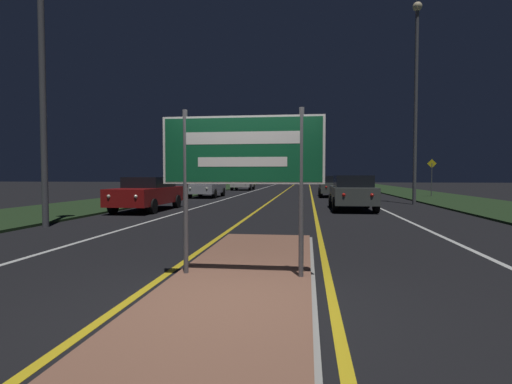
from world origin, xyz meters
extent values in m
plane|color=black|center=(0.00, 0.00, 0.00)|extent=(160.00, 160.00, 0.00)
cube|color=#999993|center=(0.00, 1.03, 0.03)|extent=(2.05, 7.82, 0.05)
cube|color=brown|center=(0.00, 1.03, 0.05)|extent=(1.93, 7.70, 0.10)
cube|color=#1E3319|center=(-9.50, 20.00, 0.04)|extent=(5.00, 100.00, 0.08)
cube|color=#1E3319|center=(9.50, 20.00, 0.04)|extent=(5.00, 100.00, 0.08)
cube|color=gold|center=(-1.22, 25.00, 0.00)|extent=(0.12, 70.00, 0.01)
cube|color=gold|center=(1.22, 25.00, 0.00)|extent=(0.12, 70.00, 0.01)
cube|color=silver|center=(-4.20, 25.00, 0.00)|extent=(0.12, 70.00, 0.01)
cube|color=silver|center=(4.20, 25.00, 0.00)|extent=(0.12, 70.00, 0.01)
cube|color=silver|center=(-7.20, 25.00, 0.00)|extent=(0.10, 70.00, 0.01)
cube|color=silver|center=(7.20, 25.00, 0.00)|extent=(0.10, 70.00, 0.01)
cylinder|color=#56565B|center=(-0.83, 1.03, 1.27)|extent=(0.07, 0.07, 2.34)
cylinder|color=#56565B|center=(0.83, 1.03, 1.27)|extent=(0.07, 0.07, 2.34)
cube|color=#0F512D|center=(0.00, 1.03, 1.87)|extent=(2.30, 0.04, 0.95)
cube|color=white|center=(0.00, 1.00, 1.87)|extent=(2.30, 0.00, 0.95)
cube|color=#0F512D|center=(0.00, 1.00, 1.87)|extent=(2.23, 0.01, 0.90)
cube|color=white|center=(0.00, 1.00, 2.03)|extent=(1.61, 0.01, 0.17)
cube|color=white|center=(0.00, 1.00, 1.70)|extent=(1.26, 0.01, 0.13)
cylinder|color=#56565B|center=(-6.67, 6.18, 4.29)|extent=(0.18, 0.18, 8.58)
cylinder|color=#56565B|center=(6.36, 16.85, 4.94)|extent=(0.18, 0.18, 9.88)
sphere|color=beige|center=(6.36, 16.85, 10.02)|extent=(0.46, 0.46, 0.46)
cube|color=#4C514C|center=(2.83, 13.16, 0.66)|extent=(1.71, 4.03, 0.70)
cube|color=black|center=(2.83, 12.92, 1.26)|extent=(1.50, 2.10, 0.49)
sphere|color=red|center=(2.30, 11.17, 0.75)|extent=(0.14, 0.14, 0.14)
sphere|color=red|center=(3.36, 11.17, 0.75)|extent=(0.14, 0.14, 0.14)
cylinder|color=black|center=(2.02, 14.41, 0.32)|extent=(0.22, 0.63, 0.63)
cylinder|color=black|center=(3.64, 14.41, 0.32)|extent=(0.22, 0.63, 0.63)
cylinder|color=black|center=(2.02, 11.91, 0.32)|extent=(0.22, 0.63, 0.63)
cylinder|color=black|center=(3.64, 11.91, 0.32)|extent=(0.22, 0.63, 0.63)
cube|color=#4C514C|center=(2.68, 23.84, 0.65)|extent=(1.82, 4.23, 0.69)
cube|color=black|center=(2.68, 23.59, 1.23)|extent=(1.60, 2.20, 0.46)
sphere|color=red|center=(2.12, 21.75, 0.74)|extent=(0.14, 0.14, 0.14)
sphere|color=red|center=(3.24, 21.75, 0.74)|extent=(0.14, 0.14, 0.14)
cylinder|color=black|center=(1.81, 25.15, 0.31)|extent=(0.22, 0.61, 0.61)
cylinder|color=black|center=(3.55, 25.15, 0.31)|extent=(0.22, 0.61, 0.61)
cylinder|color=black|center=(1.81, 22.53, 0.31)|extent=(0.22, 0.61, 0.61)
cylinder|color=black|center=(3.55, 22.53, 0.31)|extent=(0.22, 0.61, 0.61)
cube|color=black|center=(5.69, 32.89, 0.66)|extent=(1.80, 4.22, 0.61)
cube|color=black|center=(5.69, 32.64, 1.22)|extent=(1.58, 2.20, 0.51)
sphere|color=red|center=(5.13, 30.80, 0.74)|extent=(0.14, 0.14, 0.14)
sphere|color=red|center=(6.25, 30.80, 0.74)|extent=(0.14, 0.14, 0.14)
cylinder|color=black|center=(4.83, 34.20, 0.35)|extent=(0.22, 0.71, 0.71)
cylinder|color=black|center=(6.55, 34.20, 0.35)|extent=(0.22, 0.71, 0.71)
cylinder|color=black|center=(4.83, 31.58, 0.35)|extent=(0.22, 0.71, 0.71)
cylinder|color=black|center=(6.55, 31.58, 0.35)|extent=(0.22, 0.71, 0.71)
cube|color=maroon|center=(-5.89, 11.77, 0.64)|extent=(1.71, 4.66, 0.68)
cube|color=black|center=(-5.89, 12.05, 1.21)|extent=(1.51, 2.42, 0.45)
sphere|color=white|center=(-6.42, 9.46, 0.73)|extent=(0.14, 0.14, 0.14)
sphere|color=white|center=(-5.36, 9.46, 0.73)|extent=(0.14, 0.14, 0.14)
cylinder|color=black|center=(-6.71, 10.32, 0.30)|extent=(0.22, 0.60, 0.60)
cylinder|color=black|center=(-5.08, 10.32, 0.30)|extent=(0.22, 0.60, 0.60)
cylinder|color=black|center=(-6.71, 13.21, 0.30)|extent=(0.22, 0.60, 0.60)
cylinder|color=black|center=(-5.08, 13.21, 0.30)|extent=(0.22, 0.60, 0.60)
cube|color=#B7B7BC|center=(-5.92, 22.09, 0.60)|extent=(1.74, 4.26, 0.59)
cube|color=black|center=(-5.92, 22.34, 1.15)|extent=(1.54, 2.22, 0.52)
sphere|color=white|center=(-6.46, 19.98, 0.67)|extent=(0.14, 0.14, 0.14)
sphere|color=white|center=(-5.38, 19.98, 0.67)|extent=(0.14, 0.14, 0.14)
cylinder|color=black|center=(-6.76, 20.77, 0.31)|extent=(0.22, 0.61, 0.61)
cylinder|color=black|center=(-5.09, 20.77, 0.31)|extent=(0.22, 0.61, 0.61)
cylinder|color=black|center=(-6.76, 23.41, 0.31)|extent=(0.22, 0.61, 0.61)
cylinder|color=black|center=(-5.09, 23.41, 0.31)|extent=(0.22, 0.61, 0.61)
cube|color=silver|center=(-5.56, 35.28, 0.62)|extent=(1.88, 4.06, 0.58)
cube|color=black|center=(-5.56, 35.52, 1.17)|extent=(1.65, 2.11, 0.52)
sphere|color=white|center=(-6.15, 33.27, 0.70)|extent=(0.14, 0.14, 0.14)
sphere|color=white|center=(-4.98, 33.27, 0.70)|extent=(0.14, 0.14, 0.14)
cylinder|color=black|center=(-6.46, 34.02, 0.33)|extent=(0.22, 0.66, 0.66)
cylinder|color=black|center=(-4.67, 34.02, 0.33)|extent=(0.22, 0.66, 0.66)
cylinder|color=black|center=(-6.46, 36.53, 0.33)|extent=(0.22, 0.66, 0.66)
cylinder|color=black|center=(-4.67, 36.53, 0.33)|extent=(0.22, 0.66, 0.66)
cylinder|color=#56565B|center=(9.17, 23.55, 1.21)|extent=(0.06, 0.06, 2.26)
cube|color=yellow|center=(9.17, 23.55, 2.28)|extent=(0.60, 0.02, 0.60)
camera|label=1|loc=(0.91, -4.51, 1.52)|focal=28.00mm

